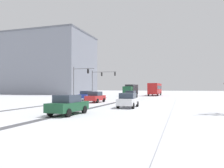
{
  "coord_description": "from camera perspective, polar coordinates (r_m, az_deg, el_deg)",
  "views": [
    {
      "loc": [
        10.66,
        -8.55,
        2.21
      ],
      "look_at": [
        0.0,
        25.15,
        2.8
      ],
      "focal_mm": 34.84,
      "sensor_mm": 36.0,
      "label": 1
    }
  ],
  "objects": [
    {
      "name": "car_dark_green_fifth",
      "position": [
        18.11,
        -11.5,
        -5.35
      ],
      "size": [
        2.0,
        4.18,
        1.62
      ],
      "color": "#194C2D",
      "rests_on": "ground"
    },
    {
      "name": "car_red_third",
      "position": [
        32.49,
        -4.35,
        -3.41
      ],
      "size": [
        1.92,
        4.14,
        1.62
      ],
      "color": "red",
      "rests_on": "ground"
    },
    {
      "name": "traffic_signal_far_left",
      "position": [
        54.14,
        -3.02,
        1.63
      ],
      "size": [
        6.23,
        0.72,
        6.5
      ],
      "color": "#56565B",
      "rests_on": "ground"
    },
    {
      "name": "sidewalk_kerb_right",
      "position": [
        24.85,
        20.43,
        -5.86
      ],
      "size": [
        4.0,
        39.53,
        0.12
      ],
      "primitive_type": "cube",
      "color": "white",
      "rests_on": "ground"
    },
    {
      "name": "car_white_fourth",
      "position": [
        24.1,
        4.22,
        -4.27
      ],
      "size": [
        1.89,
        4.13,
        1.62
      ],
      "color": "silver",
      "rests_on": "ground"
    },
    {
      "name": "wheel_track_right_lane",
      "position": [
        31.06,
        -13.59,
        -5.0
      ],
      "size": [
        0.74,
        39.53,
        0.01
      ],
      "primitive_type": "cube",
      "color": "#4C4C51",
      "rests_on": "ground"
    },
    {
      "name": "bus_oncoming",
      "position": [
        61.63,
        11.21,
        -1.14
      ],
      "size": [
        2.82,
        11.04,
        3.38
      ],
      "color": "#B21E1E",
      "rests_on": "ground"
    },
    {
      "name": "office_building_far_left_block",
      "position": [
        80.8,
        -15.94,
        4.94
      ],
      "size": [
        28.33,
        20.92,
        20.92
      ],
      "color": "gray",
      "rests_on": "ground"
    },
    {
      "name": "car_blue_second",
      "position": [
        39.8,
        -6.81,
        -2.96
      ],
      "size": [
        1.96,
        4.17,
        1.62
      ],
      "color": "#233899",
      "rests_on": "ground"
    },
    {
      "name": "car_black_lead",
      "position": [
        41.99,
        4.97,
        -2.85
      ],
      "size": [
        1.95,
        4.16,
        1.62
      ],
      "color": "black",
      "rests_on": "ground"
    },
    {
      "name": "wheel_track_left_lane",
      "position": [
        28.15,
        -1.56,
        -5.45
      ],
      "size": [
        0.71,
        39.53,
        0.01
      ],
      "primitive_type": "cube",
      "color": "#4C4C51",
      "rests_on": "ground"
    },
    {
      "name": "box_truck_delivery",
      "position": [
        57.03,
        4.95,
        -1.53
      ],
      "size": [
        2.57,
        7.5,
        3.02
      ],
      "color": "#194C2D",
      "rests_on": "ground"
    },
    {
      "name": "traffic_signal_near_left",
      "position": [
        45.25,
        -8.64,
        1.75
      ],
      "size": [
        4.62,
        0.5,
        6.5
      ],
      "color": "#56565B",
      "rests_on": "ground"
    }
  ]
}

